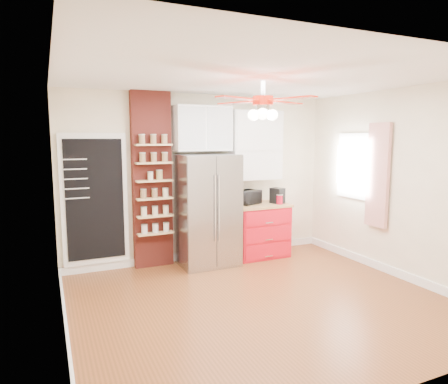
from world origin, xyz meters
name	(u,v)px	position (x,y,z in m)	size (l,w,h in m)	color
floor	(260,301)	(0.00, 0.00, 0.00)	(4.50, 4.50, 0.00)	brown
ceiling	(263,77)	(0.00, 0.00, 2.70)	(4.50, 4.50, 0.00)	white
wall_back	(202,178)	(0.00, 2.00, 1.35)	(4.50, 0.02, 2.70)	#F9ECC8
wall_front	(396,227)	(0.00, -2.00, 1.35)	(4.50, 0.02, 2.70)	#F9ECC8
wall_left	(58,206)	(-2.25, 0.00, 1.35)	(0.02, 4.00, 2.70)	#F9ECC8
wall_right	(400,184)	(2.25, 0.00, 1.35)	(0.02, 4.00, 2.70)	#F9ECC8
chalkboard	(95,200)	(-1.70, 1.96, 1.10)	(0.95, 0.05, 1.95)	white
brick_pillar	(152,181)	(-0.85, 1.92, 1.35)	(0.60, 0.16, 2.70)	maroon
fridge	(207,210)	(-0.05, 1.63, 0.88)	(0.90, 0.70, 1.75)	#A2A3A7
upper_glass_cabinet	(202,128)	(-0.05, 1.82, 2.15)	(0.90, 0.35, 0.70)	white
red_cabinet	(259,230)	(0.92, 1.68, 0.45)	(0.94, 0.64, 0.90)	red
upper_shelf_unit	(255,145)	(0.92, 1.85, 1.88)	(0.90, 0.30, 1.15)	white
window	(355,166)	(2.23, 0.90, 1.55)	(0.04, 0.75, 1.05)	white
curtain	(378,175)	(2.18, 0.35, 1.45)	(0.06, 0.40, 1.55)	red
ceiling_fan	(263,101)	(0.00, 0.00, 2.42)	(1.40, 1.40, 0.44)	silver
toaster_oven	(248,197)	(0.73, 1.75, 1.02)	(0.42, 0.28, 0.23)	black
coffee_maker	(277,196)	(1.22, 1.62, 1.03)	(0.17, 0.22, 0.26)	black
canister_left	(280,200)	(1.21, 1.52, 0.98)	(0.10, 0.10, 0.15)	#B40A21
canister_right	(273,198)	(1.22, 1.75, 0.97)	(0.10, 0.10, 0.14)	red
pantry_jar_oats	(150,176)	(-0.91, 1.76, 1.43)	(0.08, 0.08, 0.12)	beige
pantry_jar_beans	(159,175)	(-0.77, 1.79, 1.44)	(0.10, 0.10, 0.14)	#9C874F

